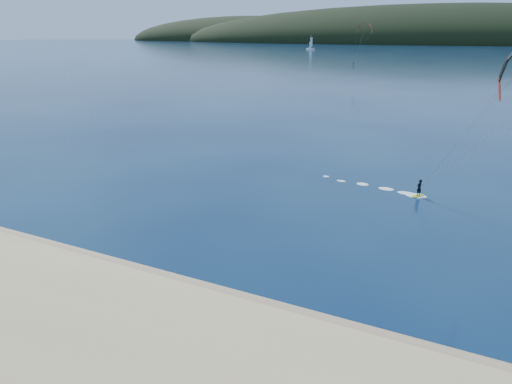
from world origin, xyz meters
TOP-DOWN VIEW (x-y plane):
  - ground at (0.00, 0.00)m, footprint 1800.00×1800.00m
  - wet_sand at (0.00, 4.50)m, footprint 220.00×2.50m
  - headland at (0.63, 745.28)m, footprint 1200.00×310.00m
  - kitesurfer_far at (-30.52, 195.57)m, footprint 9.62×7.94m
  - sailboat at (-121.43, 392.89)m, footprint 9.09×6.21m

SIDE VIEW (x-z plane):
  - ground at x=0.00m, z-range 0.00..0.00m
  - headland at x=0.63m, z-range -70.00..70.00m
  - wet_sand at x=0.00m, z-range 0.00..0.10m
  - sailboat at x=-121.43m, z-range -5.43..7.30m
  - kitesurfer_far at x=-30.52m, z-range 6.61..24.06m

